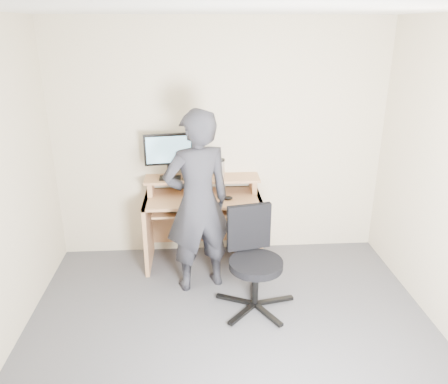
{
  "coord_description": "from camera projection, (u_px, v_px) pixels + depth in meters",
  "views": [
    {
      "loc": [
        -0.26,
        -2.74,
        2.4
      ],
      "look_at": [
        -0.01,
        1.05,
        0.95
      ],
      "focal_mm": 35.0,
      "sensor_mm": 36.0,
      "label": 1
    }
  ],
  "objects": [
    {
      "name": "smartphone",
      "position": [
        218.0,
        177.0,
        4.57
      ],
      "size": [
        0.08,
        0.14,
        0.01
      ],
      "primitive_type": "cube",
      "rotation": [
        0.0,
        0.0,
        -0.11
      ],
      "color": "black",
      "rests_on": "desk"
    },
    {
      "name": "ground",
      "position": [
        234.0,
        353.0,
        3.42
      ],
      "size": [
        3.5,
        3.5,
        0.0
      ],
      "primitive_type": "plane",
      "color": "#4E4F53",
      "rests_on": "ground"
    },
    {
      "name": "keyboard",
      "position": [
        191.0,
        208.0,
        4.43
      ],
      "size": [
        0.48,
        0.24,
        0.03
      ],
      "primitive_type": "cube",
      "rotation": [
        0.0,
        0.0,
        -0.13
      ],
      "color": "black",
      "rests_on": "desk"
    },
    {
      "name": "person",
      "position": [
        198.0,
        203.0,
        4.02
      ],
      "size": [
        0.74,
        0.6,
        1.75
      ],
      "primitive_type": "imported",
      "rotation": [
        0.0,
        0.0,
        3.47
      ],
      "color": "black",
      "rests_on": "ground"
    },
    {
      "name": "office_chair",
      "position": [
        253.0,
        256.0,
        3.86
      ],
      "size": [
        0.72,
        0.71,
        0.9
      ],
      "rotation": [
        0.0,
        0.0,
        0.2
      ],
      "color": "black",
      "rests_on": "ground"
    },
    {
      "name": "monitor",
      "position": [
        169.0,
        152.0,
        4.43
      ],
      "size": [
        0.5,
        0.14,
        0.48
      ],
      "rotation": [
        0.0,
        0.0,
        0.14
      ],
      "color": "black",
      "rests_on": "desk"
    },
    {
      "name": "back_wall",
      "position": [
        220.0,
        142.0,
        4.61
      ],
      "size": [
        3.5,
        0.02,
        2.5
      ],
      "primitive_type": "cube",
      "color": "beige",
      "rests_on": "ground"
    },
    {
      "name": "external_drive",
      "position": [
        195.0,
        168.0,
        4.54
      ],
      "size": [
        0.1,
        0.14,
        0.2
      ],
      "primitive_type": "cube",
      "rotation": [
        0.0,
        0.0,
        0.26
      ],
      "color": "black",
      "rests_on": "desk"
    },
    {
      "name": "desk",
      "position": [
        203.0,
        212.0,
        4.64
      ],
      "size": [
        1.2,
        0.6,
        0.91
      ],
      "color": "tan",
      "rests_on": "ground"
    },
    {
      "name": "ceiling",
      "position": [
        237.0,
        7.0,
        2.53
      ],
      "size": [
        3.5,
        3.5,
        0.02
      ],
      "primitive_type": "cube",
      "color": "white",
      "rests_on": "back_wall"
    },
    {
      "name": "charger",
      "position": [
        178.0,
        178.0,
        4.5
      ],
      "size": [
        0.05,
        0.04,
        0.03
      ],
      "primitive_type": "cube",
      "rotation": [
        0.0,
        0.0,
        -0.08
      ],
      "color": "black",
      "rests_on": "desk"
    },
    {
      "name": "travel_mug",
      "position": [
        221.0,
        169.0,
        4.53
      ],
      "size": [
        0.09,
        0.09,
        0.18
      ],
      "primitive_type": "cylinder",
      "rotation": [
        0.0,
        0.0,
        -0.06
      ],
      "color": "silver",
      "rests_on": "desk"
    },
    {
      "name": "headphones",
      "position": [
        195.0,
        175.0,
        4.62
      ],
      "size": [
        0.17,
        0.17,
        0.06
      ],
      "primitive_type": "torus",
      "rotation": [
        0.26,
        0.0,
        0.11
      ],
      "color": "silver",
      "rests_on": "desk"
    },
    {
      "name": "mouse",
      "position": [
        228.0,
        198.0,
        4.41
      ],
      "size": [
        0.1,
        0.07,
        0.04
      ],
      "primitive_type": "ellipsoid",
      "rotation": [
        0.0,
        0.0,
        0.12
      ],
      "color": "black",
      "rests_on": "desk"
    }
  ]
}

